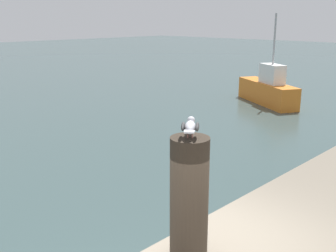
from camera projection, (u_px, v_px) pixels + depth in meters
mooring_post at (189, 198)px, 3.40m from camera, size 0.33×0.33×1.08m
seagull at (190, 127)px, 3.24m from camera, size 0.34×0.28×0.14m
boat_orange at (265, 89)px, 17.57m from camera, size 2.83×4.16×3.80m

